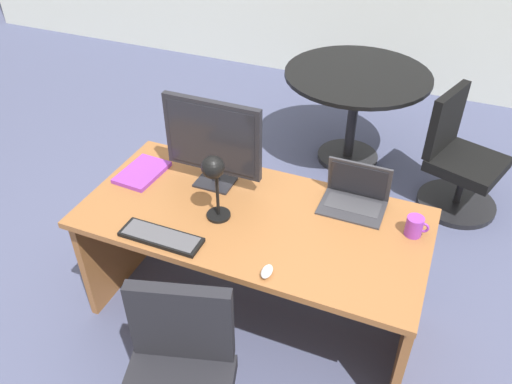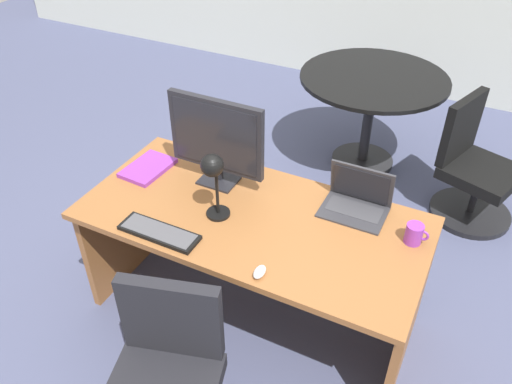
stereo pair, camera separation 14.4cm
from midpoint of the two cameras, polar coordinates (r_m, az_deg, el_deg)
ground at (r=4.14m, az=6.72°, el=1.87°), size 12.00×12.00×0.00m
desk at (r=2.74m, az=-1.43°, el=-5.41°), size 1.73×0.83×0.73m
monitor at (r=2.65m, az=-6.40°, el=5.80°), size 0.53×0.16×0.49m
laptop at (r=2.65m, az=9.50°, el=0.01°), size 0.32×0.24×0.23m
keyboard at (r=2.49m, az=-12.13°, el=-4.93°), size 0.40×0.13×0.02m
mouse at (r=2.26m, az=-0.64°, el=-8.85°), size 0.05×0.08×0.04m
desk_lamp at (r=2.40m, az=-6.41°, el=1.83°), size 0.12×0.14×0.37m
book at (r=2.93m, az=-13.89°, el=2.10°), size 0.22×0.30×0.02m
coffee_mug at (r=2.52m, az=15.62°, el=-3.72°), size 0.11×0.08×0.10m
meeting_table at (r=4.08m, az=9.93°, el=10.45°), size 1.10×1.10×0.76m
meeting_chair_near at (r=3.88m, az=20.49°, el=2.83°), size 0.60×0.59×0.86m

